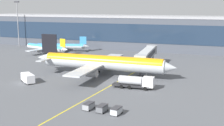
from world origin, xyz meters
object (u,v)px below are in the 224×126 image
at_px(commuter_jet_near, 61,46).
at_px(fuel_tanker, 136,82).
at_px(commuter_jet_far, 46,48).
at_px(baggage_cart_0, 89,106).
at_px(main_airliner, 102,62).
at_px(baggage_cart_1, 102,108).
at_px(baggage_cart_2, 116,111).
at_px(lavatory_truck, 28,78).

bearing_deg(commuter_jet_near, fuel_tanker, -44.82).
distance_m(commuter_jet_far, commuter_jet_near, 7.40).
bearing_deg(commuter_jet_near, baggage_cart_0, -56.79).
distance_m(fuel_tanker, baggage_cart_0, 19.39).
xyz_separation_m(main_airliner, fuel_tanker, (13.74, -10.73, -2.31)).
relative_size(baggage_cart_1, commuter_jet_near, 0.11).
bearing_deg(commuter_jet_far, baggage_cart_0, -51.77).
distance_m(main_airliner, fuel_tanker, 17.59).
bearing_deg(main_airliner, baggage_cart_0, -73.55).
bearing_deg(fuel_tanker, baggage_cart_0, -105.13).
height_order(baggage_cart_1, baggage_cart_2, same).
xyz_separation_m(commuter_jet_far, commuter_jet_near, (4.29, 6.03, 0.01)).
height_order(commuter_jet_far, commuter_jet_near, commuter_jet_far).
xyz_separation_m(main_airliner, lavatory_truck, (-16.31, -15.05, -2.63)).
bearing_deg(main_airliner, baggage_cart_1, -68.30).
distance_m(lavatory_truck, baggage_cart_0, 28.85).
xyz_separation_m(baggage_cart_2, commuter_jet_near, (-50.77, 68.64, 1.61)).
relative_size(lavatory_truck, baggage_cart_2, 2.12).
height_order(main_airliner, commuter_jet_far, main_airliner).
bearing_deg(commuter_jet_near, baggage_cart_2, -53.51).
distance_m(main_airliner, commuter_jet_near, 52.50).
distance_m(baggage_cart_0, commuter_jet_far, 78.73).
bearing_deg(main_airliner, commuter_jet_far, 141.01).
bearing_deg(lavatory_truck, commuter_jet_far, 116.55).
bearing_deg(commuter_jet_far, commuter_jet_near, 54.57).
relative_size(main_airliner, lavatory_truck, 7.62).
bearing_deg(baggage_cart_0, fuel_tanker, 74.87).
relative_size(main_airliner, baggage_cart_2, 16.17).
bearing_deg(baggage_cart_1, baggage_cart_2, -7.00).
distance_m(baggage_cart_2, commuter_jet_far, 83.39).
relative_size(fuel_tanker, baggage_cart_1, 3.86).
bearing_deg(baggage_cart_2, commuter_jet_far, 131.33).
distance_m(baggage_cart_1, commuter_jet_near, 83.22).
relative_size(baggage_cart_0, commuter_jet_far, 0.11).
relative_size(main_airliner, fuel_tanker, 4.19).
height_order(main_airliner, baggage_cart_1, main_airliner).
relative_size(fuel_tanker, baggage_cart_0, 3.86).
bearing_deg(commuter_jet_near, commuter_jet_far, -125.43).
bearing_deg(fuel_tanker, baggage_cart_1, -95.62).
bearing_deg(baggage_cart_0, main_airliner, 106.45).
xyz_separation_m(baggage_cart_0, commuter_jet_near, (-44.42, 67.86, 1.61)).
xyz_separation_m(fuel_tanker, commuter_jet_far, (-53.76, 43.13, 0.64)).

